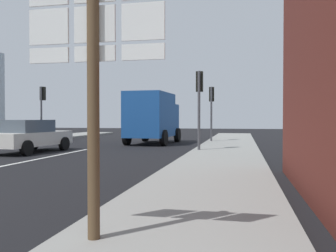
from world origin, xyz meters
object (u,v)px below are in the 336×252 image
(sedan_far, at_px, (29,136))
(traffic_light_far_right, at_px, (212,102))
(traffic_light_far_left, at_px, (42,101))
(traffic_light_near_right, at_px, (199,93))
(delivery_truck, at_px, (153,117))
(route_sign_post, at_px, (94,77))

(sedan_far, relative_size, traffic_light_far_right, 1.24)
(traffic_light_far_left, relative_size, traffic_light_near_right, 1.01)
(delivery_truck, xyz_separation_m, traffic_light_far_left, (-7.81, 0.76, 1.06))
(delivery_truck, bearing_deg, route_sign_post, -78.05)
(traffic_light_far_right, xyz_separation_m, traffic_light_near_right, (0.00, -6.51, 0.10))
(sedan_far, bearing_deg, traffic_light_near_right, 11.13)
(sedan_far, distance_m, traffic_light_far_left, 8.44)
(traffic_light_far_right, distance_m, traffic_light_far_left, 11.27)
(route_sign_post, relative_size, traffic_light_far_right, 0.91)
(sedan_far, height_order, route_sign_post, route_sign_post)
(route_sign_post, xyz_separation_m, traffic_light_far_right, (-0.20, 18.62, 0.59))
(sedan_far, bearing_deg, route_sign_post, -54.03)
(route_sign_post, height_order, traffic_light_near_right, traffic_light_near_right)
(sedan_far, xyz_separation_m, delivery_truck, (4.08, 6.55, 0.89))
(sedan_far, relative_size, route_sign_post, 1.36)
(traffic_light_far_right, bearing_deg, sedan_far, -133.26)
(route_sign_post, bearing_deg, sedan_far, 125.97)
(traffic_light_far_right, xyz_separation_m, traffic_light_far_left, (-11.25, -0.68, 0.12))
(delivery_truck, height_order, traffic_light_far_left, traffic_light_far_left)
(sedan_far, distance_m, traffic_light_near_right, 7.90)
(route_sign_post, relative_size, traffic_light_far_left, 0.88)
(delivery_truck, relative_size, route_sign_post, 1.59)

